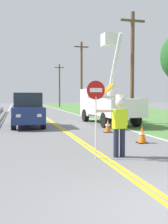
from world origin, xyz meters
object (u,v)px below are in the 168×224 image
object	(u,v)px
utility_pole_near	(132,66)
stop_sign_paddle	(96,102)
oncoming_suv_nearest	(28,110)
utility_pole_mid	(81,76)
traffic_cone_mid	(108,126)
utility_pole_far	(59,85)
utility_bucket_truck	(107,103)
flagger_worker	(119,123)
traffic_cone_lead	(142,135)

from	to	relation	value
utility_pole_near	stop_sign_paddle	bearing A→B (deg)	-120.04
oncoming_suv_nearest	utility_pole_near	bearing A→B (deg)	3.59
utility_pole_mid	traffic_cone_mid	size ratio (longest dim) A/B	12.43
stop_sign_paddle	utility_pole_far	bearing A→B (deg)	82.30
utility_bucket_truck	utility_pole_mid	distance (m)	15.20
flagger_worker	utility_bucket_truck	xyz separation A→B (m)	(3.09, 10.01, 0.39)
utility_pole_far	utility_bucket_truck	bearing A→B (deg)	-93.36
traffic_cone_mid	stop_sign_paddle	bearing A→B (deg)	-112.97
flagger_worker	stop_sign_paddle	size ratio (longest dim) A/B	0.78
stop_sign_paddle	traffic_cone_mid	world-z (taller)	stop_sign_paddle
utility_pole_near	utility_pole_far	bearing A→B (deg)	89.71
stop_sign_paddle	utility_pole_far	size ratio (longest dim) A/B	0.29
stop_sign_paddle	traffic_cone_lead	world-z (taller)	stop_sign_paddle
traffic_cone_lead	traffic_cone_mid	distance (m)	3.41
utility_pole_near	utility_pole_mid	world-z (taller)	utility_pole_mid
utility_pole_near	flagger_worker	bearing A→B (deg)	-116.69
oncoming_suv_nearest	utility_pole_near	size ratio (longest dim) A/B	0.60
oncoming_suv_nearest	traffic_cone_mid	size ratio (longest dim) A/B	6.61
utility_pole_mid	traffic_cone_lead	bearing A→B (deg)	-97.75
stop_sign_paddle	oncoming_suv_nearest	bearing A→B (deg)	99.85
utility_bucket_truck	utility_pole_near	size ratio (longest dim) A/B	0.89
utility_pole_mid	flagger_worker	bearing A→B (deg)	-101.24
stop_sign_paddle	utility_pole_mid	bearing A→B (deg)	77.09
utility_pole_mid	traffic_cone_lead	world-z (taller)	utility_pole_mid
utility_bucket_truck	utility_pole_far	size ratio (longest dim) A/B	0.85
flagger_worker	traffic_cone_mid	xyz separation A→B (m)	(1.58, 5.48, -0.71)
utility_pole_far	traffic_cone_mid	xyz separation A→B (m)	(-3.43, -37.20, -3.89)
stop_sign_paddle	oncoming_suv_nearest	world-z (taller)	stop_sign_paddle
utility_bucket_truck	oncoming_suv_nearest	xyz separation A→B (m)	(-5.47, -0.83, -0.37)
utility_pole_far	traffic_cone_mid	bearing A→B (deg)	-95.27
stop_sign_paddle	utility_pole_near	xyz separation A→B (m)	(5.61, 9.71, 2.34)
utility_bucket_truck	utility_pole_mid	world-z (taller)	utility_pole_mid
stop_sign_paddle	utility_pole_near	distance (m)	11.45
stop_sign_paddle	traffic_cone_mid	xyz separation A→B (m)	(2.35, 5.54, -1.37)
flagger_worker	traffic_cone_lead	world-z (taller)	flagger_worker
flagger_worker	oncoming_suv_nearest	xyz separation A→B (m)	(-2.37, 9.19, 0.01)
utility_bucket_truck	traffic_cone_lead	world-z (taller)	utility_bucket_truck
flagger_worker	utility_pole_far	size ratio (longest dim) A/B	0.23
oncoming_suv_nearest	utility_pole_far	world-z (taller)	utility_pole_far
utility_pole_near	utility_pole_mid	size ratio (longest dim) A/B	0.89
utility_bucket_truck	utility_pole_far	xyz separation A→B (m)	(1.92, 32.67, 2.79)
utility_pole_near	utility_pole_mid	bearing A→B (deg)	89.69
utility_bucket_truck	utility_pole_mid	xyz separation A→B (m)	(1.83, 14.77, 3.10)
traffic_cone_lead	utility_pole_mid	bearing A→B (deg)	82.25
stop_sign_paddle	utility_pole_mid	xyz separation A→B (m)	(5.69, 24.85, 2.83)
oncoming_suv_nearest	traffic_cone_mid	bearing A→B (deg)	-43.15
oncoming_suv_nearest	utility_pole_mid	bearing A→B (deg)	64.91
utility_pole_near	traffic_cone_lead	xyz separation A→B (m)	(-3.01, -7.56, -3.71)
flagger_worker	traffic_cone_mid	size ratio (longest dim) A/B	2.61
oncoming_suv_nearest	utility_pole_mid	world-z (taller)	utility_pole_mid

